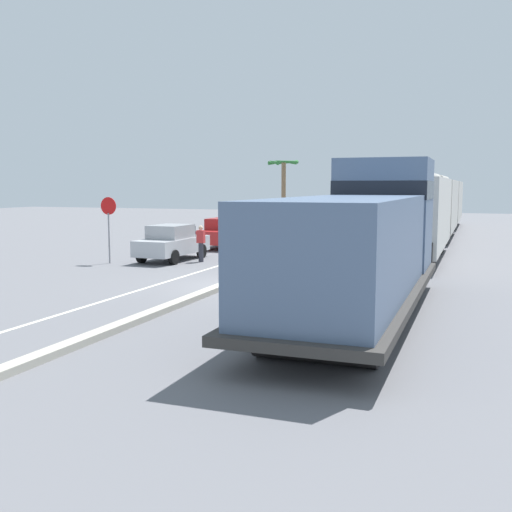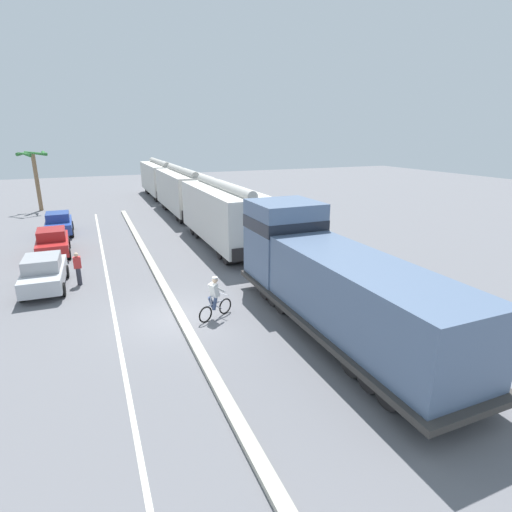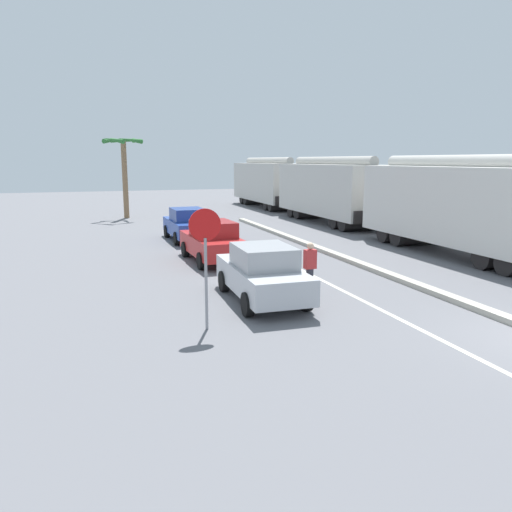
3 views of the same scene
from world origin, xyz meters
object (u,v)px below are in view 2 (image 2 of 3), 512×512
Objects in this scene: hopper_car_lead at (223,214)px; parked_car_silver at (44,272)px; parked_car_blue at (59,223)px; palm_tree_near at (35,166)px; locomotive at (327,280)px; parked_car_red at (53,242)px; hopper_car_middle at (183,191)px; pedestrian_by_cars at (78,268)px; hopper_car_trailing at (160,178)px; cyclist at (215,299)px.

hopper_car_lead is 2.50× the size of parked_car_silver.
parked_car_blue is 0.76× the size of palm_tree_near.
locomotive reaches higher than parked_car_red.
locomotive is 17.42m from parked_car_red.
parked_car_silver is at bearing -90.58° from parked_car_blue.
hopper_car_middle is 18.60m from parked_car_silver.
palm_tree_near is at bearing 96.77° from parked_car_red.
hopper_car_lead is 9.62m from pedestrian_by_cars.
parked_car_red is at bearing -115.47° from hopper_car_trailing.
hopper_car_lead is 11.60m from hopper_car_middle.
cyclist is (6.42, -6.08, 0.00)m from parked_car_silver.
hopper_car_middle is (0.00, 11.60, 0.00)m from hopper_car_lead.
parked_car_red and pedestrian_by_cars have the same top height.
hopper_car_lead is at bearing 24.71° from pedestrian_by_cars.
palm_tree_near reaches higher than parked_car_red.
cyclist is (-3.71, -33.23, -1.26)m from hopper_car_trailing.
cyclist is 30.11m from palm_tree_near.
hopper_car_trailing is 2.49× the size of parked_car_red.
pedestrian_by_cars is at bearing -76.55° from parked_car_red.
hopper_car_trailing is 6.54× the size of pedestrian_by_cars.
hopper_car_lead reaches higher than cyclist.
hopper_car_trailing reaches higher than parked_car_silver.
cyclist is (-3.71, -10.03, -1.26)m from hopper_car_lead.
parked_car_silver is at bearing 136.54° from cyclist.
palm_tree_near is 23.18m from pedestrian_by_cars.
palm_tree_near is (-12.09, -4.50, 2.07)m from hopper_car_trailing.
parked_car_silver is 22.98m from palm_tree_near.
locomotive reaches higher than hopper_car_trailing.
cyclist reaches higher than parked_car_blue.
hopper_car_lead is 2.50× the size of parked_car_blue.
locomotive is 33.22m from palm_tree_near.
pedestrian_by_cars is (-8.67, -15.59, -1.23)m from hopper_car_middle.
parked_car_red is 2.48× the size of cyclist.
hopper_car_lead reaches higher than parked_car_red.
hopper_car_middle reaches higher than cyclist.
palm_tree_near reaches higher than hopper_car_middle.
hopper_car_lead is 10.77m from cyclist.
parked_car_silver is 5.94m from parked_car_red.
palm_tree_near is at bearing -159.58° from hopper_car_trailing.
locomotive is at bearing -68.61° from palm_tree_near.
parked_car_red is at bearing 125.52° from locomotive.
locomotive is 1.10× the size of hopper_car_lead.
hopper_car_middle is at bearing 56.91° from parked_car_silver.
cyclist reaches higher than pedestrian_by_cars.
cyclist is (-3.71, -21.63, -1.26)m from hopper_car_middle.
locomotive is 12.16m from hopper_car_lead.
locomotive is at bearing -90.00° from hopper_car_lead.
hopper_car_lead is 10.37m from parked_car_red.
hopper_car_lead is at bearing -90.00° from hopper_car_middle.
parked_car_silver is 2.62× the size of pedestrian_by_cars.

